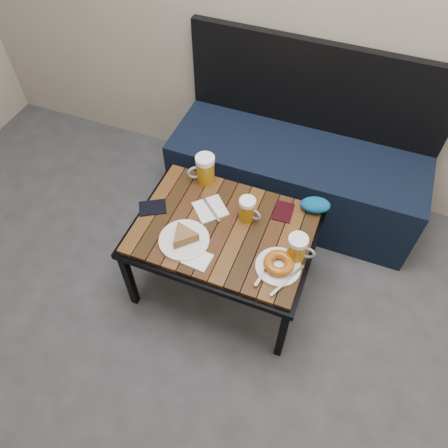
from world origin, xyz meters
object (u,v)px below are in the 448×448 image
(bench, at_px, (296,171))
(passport_navy, at_px, (153,208))
(beer_mug_centre, at_px, (248,209))
(plate_pie, at_px, (184,238))
(passport_burgundy, at_px, (283,212))
(plate_bagel, at_px, (278,265))
(knit_pouch, at_px, (315,205))
(cafe_table, at_px, (224,233))
(beer_mug_right, at_px, (297,248))
(beer_mug_left, at_px, (205,169))

(bench, relative_size, passport_navy, 11.06)
(beer_mug_centre, xyz_separation_m, passport_navy, (-0.44, -0.11, -0.06))
(plate_pie, bearing_deg, passport_navy, 150.90)
(bench, bearing_deg, plate_pie, -111.58)
(passport_navy, height_order, passport_burgundy, same)
(bench, relative_size, plate_bagel, 5.59)
(passport_navy, bearing_deg, plate_bagel, 50.59)
(plate_pie, height_order, knit_pouch, plate_pie)
(beer_mug_centre, distance_m, knit_pouch, 0.33)
(bench, relative_size, cafe_table, 1.67)
(beer_mug_right, xyz_separation_m, passport_navy, (-0.71, 0.03, -0.07))
(plate_bagel, xyz_separation_m, passport_burgundy, (-0.07, 0.31, -0.02))
(passport_burgundy, bearing_deg, knit_pouch, 24.64)
(beer_mug_right, distance_m, knit_pouch, 0.30)
(passport_navy, relative_size, passport_burgundy, 1.04)
(beer_mug_centre, height_order, passport_burgundy, beer_mug_centre)
(beer_mug_left, distance_m, beer_mug_centre, 0.32)
(beer_mug_right, xyz_separation_m, plate_bagel, (-0.06, -0.08, -0.05))
(plate_pie, height_order, passport_burgundy, plate_pie)
(plate_bagel, xyz_separation_m, knit_pouch, (0.07, 0.38, 0.01))
(bench, bearing_deg, passport_burgundy, -84.71)
(beer_mug_left, bearing_deg, plate_pie, 65.84)
(beer_mug_left, bearing_deg, passport_navy, 25.45)
(plate_pie, xyz_separation_m, plate_bagel, (0.43, 0.02, -0.00))
(beer_mug_left, height_order, passport_burgundy, beer_mug_left)
(plate_bagel, bearing_deg, bench, 97.97)
(beer_mug_left, distance_m, beer_mug_right, 0.62)
(beer_mug_centre, bearing_deg, plate_bagel, -31.81)
(beer_mug_centre, height_order, beer_mug_right, beer_mug_right)
(beer_mug_left, xyz_separation_m, beer_mug_right, (0.55, -0.29, -0.01))
(passport_navy, height_order, knit_pouch, knit_pouch)
(plate_pie, relative_size, knit_pouch, 1.61)
(bench, xyz_separation_m, cafe_table, (-0.18, -0.68, 0.16))
(beer_mug_centre, relative_size, plate_pie, 0.54)
(beer_mug_centre, bearing_deg, plate_pie, -120.82)
(bench, xyz_separation_m, passport_navy, (-0.54, -0.69, 0.20))
(plate_bagel, relative_size, knit_pouch, 1.77)
(beer_mug_centre, distance_m, passport_navy, 0.46)
(knit_pouch, bearing_deg, plate_bagel, -99.96)
(cafe_table, relative_size, beer_mug_right, 6.15)
(beer_mug_left, distance_m, passport_navy, 0.32)
(beer_mug_centre, bearing_deg, passport_burgundy, 45.14)
(beer_mug_left, relative_size, passport_burgundy, 1.25)
(cafe_table, xyz_separation_m, passport_burgundy, (0.23, 0.19, 0.05))
(cafe_table, height_order, beer_mug_centre, beer_mug_centre)
(plate_pie, distance_m, passport_burgundy, 0.49)
(plate_bagel, height_order, passport_burgundy, plate_bagel)
(cafe_table, height_order, knit_pouch, knit_pouch)
(beer_mug_right, height_order, knit_pouch, beer_mug_right)
(cafe_table, bearing_deg, bench, 74.93)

